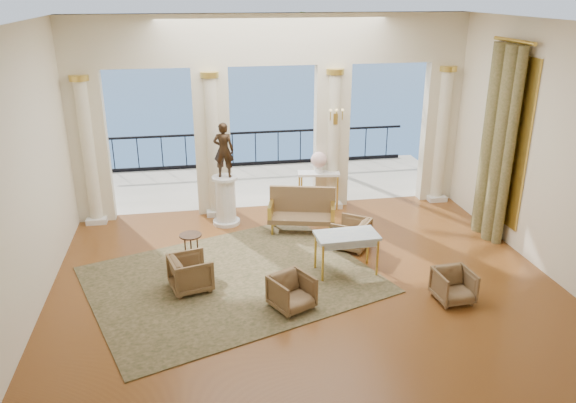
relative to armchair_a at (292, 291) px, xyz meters
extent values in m
plane|color=#451F0A|center=(0.39, 0.73, -0.32)|extent=(9.00, 9.00, 0.00)
plane|color=white|center=(0.39, -3.27, 1.93)|extent=(9.00, 0.00, 9.00)
plane|color=white|center=(-4.11, 0.73, 1.93)|extent=(0.00, 8.00, 8.00)
plane|color=white|center=(4.89, 0.73, 1.93)|extent=(0.00, 8.00, 8.00)
plane|color=white|center=(0.39, 0.73, 4.18)|extent=(9.00, 9.00, 0.00)
cube|color=beige|center=(0.39, 4.58, 3.63)|extent=(9.00, 0.30, 1.10)
cube|color=beige|center=(-3.71, 4.58, 1.38)|extent=(0.80, 0.30, 3.40)
cylinder|color=beige|center=(-3.71, 4.40, 1.28)|extent=(0.28, 0.28, 3.20)
cylinder|color=gold|center=(-3.71, 4.40, 2.93)|extent=(0.40, 0.40, 0.12)
cube|color=silver|center=(-3.71, 4.40, -0.26)|extent=(0.45, 0.45, 0.12)
cube|color=beige|center=(-1.01, 4.58, 1.38)|extent=(0.80, 0.30, 3.40)
cylinder|color=beige|center=(-1.01, 4.40, 1.28)|extent=(0.28, 0.28, 3.20)
cylinder|color=gold|center=(-1.01, 4.40, 2.93)|extent=(0.40, 0.40, 0.12)
cube|color=silver|center=(-1.01, 4.40, -0.26)|extent=(0.45, 0.45, 0.12)
cube|color=beige|center=(1.79, 4.58, 1.38)|extent=(0.80, 0.30, 3.40)
cylinder|color=beige|center=(1.79, 4.40, 1.28)|extent=(0.28, 0.28, 3.20)
cylinder|color=gold|center=(1.79, 4.40, 2.93)|extent=(0.40, 0.40, 0.12)
cube|color=silver|center=(1.79, 4.40, -0.26)|extent=(0.45, 0.45, 0.12)
cube|color=beige|center=(4.49, 4.58, 1.38)|extent=(0.80, 0.30, 3.40)
cylinder|color=beige|center=(4.49, 4.40, 1.28)|extent=(0.28, 0.28, 3.20)
cylinder|color=gold|center=(4.49, 4.40, 2.93)|extent=(0.40, 0.40, 0.12)
cube|color=silver|center=(4.49, 4.40, -0.26)|extent=(0.45, 0.45, 0.12)
cube|color=#A9A38F|center=(0.39, 6.53, -0.37)|extent=(10.00, 3.60, 0.10)
cube|color=black|center=(0.39, 8.13, 0.68)|extent=(9.00, 0.06, 0.06)
cube|color=black|center=(0.39, 8.13, -0.27)|extent=(9.00, 0.06, 0.10)
cylinder|color=black|center=(0.39, 8.13, 0.18)|extent=(0.03, 0.03, 1.00)
cylinder|color=black|center=(-3.71, 8.13, 0.18)|extent=(0.03, 0.03, 1.00)
cylinder|color=black|center=(4.49, 8.13, 0.18)|extent=(0.03, 0.03, 1.00)
cylinder|color=#4C3823|center=(2.39, 7.33, 1.78)|extent=(0.20, 0.20, 4.20)
plane|color=#305A96|center=(0.39, 60.73, -6.32)|extent=(160.00, 160.00, 0.00)
cylinder|color=brown|center=(4.69, 1.78, 1.68)|extent=(0.26, 0.26, 4.00)
cylinder|color=brown|center=(4.65, 2.23, 1.68)|extent=(0.32, 0.32, 4.00)
cylinder|color=brown|center=(4.69, 2.68, 1.68)|extent=(0.26, 0.26, 4.00)
cylinder|color=gold|center=(4.74, 2.23, 3.73)|extent=(0.08, 1.40, 0.08)
cube|color=gold|center=(4.86, 2.23, 1.78)|extent=(0.04, 1.60, 3.40)
cube|color=gold|center=(1.79, 4.26, 1.88)|extent=(0.10, 0.04, 0.25)
cylinder|color=gold|center=(1.65, 4.18, 1.98)|extent=(0.02, 0.02, 0.22)
cylinder|color=gold|center=(1.79, 4.18, 1.98)|extent=(0.02, 0.02, 0.22)
cylinder|color=gold|center=(1.93, 4.18, 1.98)|extent=(0.02, 0.02, 0.22)
cube|color=#2A3218|center=(-0.90, 1.12, -0.31)|extent=(5.91, 5.25, 0.02)
imported|color=#3F321A|center=(0.00, 0.00, 0.00)|extent=(0.83, 0.81, 0.65)
imported|color=#3F321A|center=(2.75, -0.25, -0.01)|extent=(0.64, 0.61, 0.62)
imported|color=#3F321A|center=(1.61, 2.06, 0.02)|extent=(0.90, 0.91, 0.69)
imported|color=#3F321A|center=(-1.64, 0.93, 0.03)|extent=(0.78, 0.81, 0.70)
cube|color=#3F321A|center=(0.77, 3.03, 0.00)|extent=(1.54, 0.92, 0.11)
cube|color=#3F321A|center=(0.84, 3.29, 0.34)|extent=(1.41, 0.44, 0.59)
cube|color=gold|center=(0.12, 3.19, 0.19)|extent=(0.23, 0.59, 0.28)
cube|color=gold|center=(1.42, 2.86, 0.19)|extent=(0.23, 0.59, 0.28)
cylinder|color=gold|center=(0.11, 2.95, -0.19)|extent=(0.05, 0.05, 0.27)
cylinder|color=gold|center=(1.31, 2.65, -0.19)|extent=(0.05, 0.05, 0.27)
cylinder|color=gold|center=(0.23, 3.41, -0.19)|extent=(0.05, 0.05, 0.27)
cylinder|color=gold|center=(1.43, 3.10, -0.19)|extent=(0.05, 0.05, 0.27)
cube|color=#A3B7CC|center=(1.22, 1.05, 0.44)|extent=(1.16, 0.66, 0.05)
cylinder|color=gold|center=(0.71, 0.78, 0.04)|extent=(0.05, 0.05, 0.73)
cylinder|color=gold|center=(1.75, 0.81, 0.04)|extent=(0.05, 0.05, 0.73)
cylinder|color=gold|center=(0.69, 1.30, 0.04)|extent=(0.05, 0.05, 0.73)
cylinder|color=gold|center=(1.73, 1.33, 0.04)|extent=(0.05, 0.05, 0.73)
cylinder|color=silver|center=(-0.81, 3.79, -0.28)|extent=(0.61, 0.61, 0.08)
cylinder|color=silver|center=(-0.81, 3.79, 0.23)|extent=(0.45, 0.45, 0.97)
cylinder|color=silver|center=(-0.81, 3.79, 0.76)|extent=(0.57, 0.57, 0.06)
imported|color=black|center=(-0.81, 3.79, 1.40)|extent=(0.50, 0.39, 1.21)
cube|color=silver|center=(1.43, 4.28, 0.58)|extent=(1.03, 0.54, 0.05)
cylinder|color=gold|center=(0.97, 4.21, 0.12)|extent=(0.05, 0.05, 0.88)
cylinder|color=gold|center=(1.83, 4.07, 0.12)|extent=(0.05, 0.05, 0.88)
cylinder|color=gold|center=(1.02, 4.48, 0.12)|extent=(0.05, 0.05, 0.88)
cylinder|color=gold|center=(1.88, 4.34, 0.12)|extent=(0.05, 0.05, 0.88)
cylinder|color=white|center=(1.43, 4.28, 0.72)|extent=(0.19, 0.19, 0.23)
sphere|color=pink|center=(1.43, 4.28, 0.92)|extent=(0.37, 0.37, 0.37)
cylinder|color=black|center=(-1.61, 1.77, 0.34)|extent=(0.42, 0.42, 0.03)
cylinder|color=black|center=(-1.49, 1.83, 0.00)|extent=(0.03, 0.03, 0.65)
cylinder|color=black|center=(-1.72, 1.83, 0.00)|extent=(0.03, 0.03, 0.65)
cylinder|color=black|center=(-1.61, 1.63, 0.00)|extent=(0.03, 0.03, 0.65)
camera|label=1|loc=(-1.48, -7.99, 4.69)|focal=35.00mm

